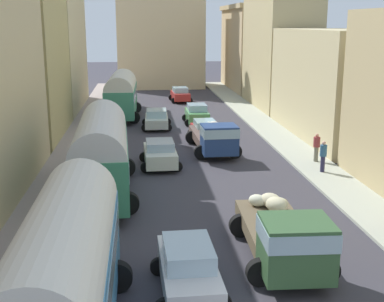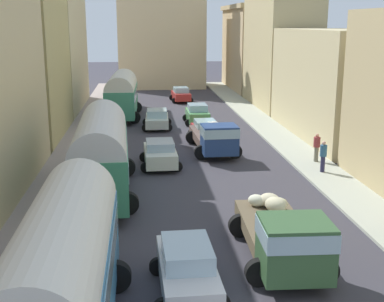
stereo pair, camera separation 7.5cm
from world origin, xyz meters
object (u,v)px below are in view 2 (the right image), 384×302
object	(u,v)px
parked_bus_0	(63,268)
car_1	(197,114)
parked_bus_2	(122,93)
pedestrian_1	(317,147)
car_2	(181,94)
car_3	(187,269)
cargo_truck_0	(284,235)
parked_bus_1	(101,150)
car_5	(157,119)
cargo_truck_1	(215,137)
car_0	(206,130)
car_4	(160,154)
pedestrian_0	(323,156)

from	to	relation	value
parked_bus_0	car_1	bearing A→B (deg)	77.47
parked_bus_2	pedestrian_1	distance (m)	20.52
car_2	car_3	xyz separation A→B (m)	(-2.95, -40.25, 0.04)
cargo_truck_0	parked_bus_1	bearing A→B (deg)	128.13
parked_bus_0	car_5	xyz separation A→B (m)	(3.27, 28.38, -1.42)
parked_bus_1	cargo_truck_1	world-z (taller)	parked_bus_1
cargo_truck_1	pedestrian_1	distance (m)	6.43
cargo_truck_0	car_1	distance (m)	26.30
car_1	car_0	bearing A→B (deg)	-90.90
parked_bus_2	cargo_truck_0	xyz separation A→B (m)	(6.40, -29.63, -1.01)
car_0	pedestrian_1	xyz separation A→B (m)	(5.78, -6.98, 0.31)
car_5	car_4	bearing A→B (deg)	-90.94
car_2	car_4	size ratio (longest dim) A/B	1.01
parked_bus_1	parked_bus_2	xyz separation A→B (m)	(0.30, 21.09, -0.03)
car_5	cargo_truck_0	bearing A→B (deg)	-81.85
cargo_truck_1	car_3	xyz separation A→B (m)	(-3.34, -17.45, -0.30)
car_2	cargo_truck_1	bearing A→B (deg)	-89.03
car_3	pedestrian_1	xyz separation A→B (m)	(9.03, 14.46, 0.22)
car_1	car_3	size ratio (longest dim) A/B	0.89
pedestrian_0	cargo_truck_1	bearing A→B (deg)	135.62
parked_bus_1	pedestrian_1	xyz separation A→B (m)	(12.29, 4.47, -1.17)
car_0	pedestrian_0	distance (m)	10.67
pedestrian_1	car_1	bearing A→B (deg)	113.17
parked_bus_2	cargo_truck_0	size ratio (longest dim) A/B	1.31
car_2	parked_bus_2	bearing A→B (deg)	-122.77
car_2	car_0	bearing A→B (deg)	-89.10
parked_bus_1	cargo_truck_1	size ratio (longest dim) A/B	1.30
car_2	cargo_truck_0	bearing A→B (deg)	-89.26
cargo_truck_0	pedestrian_1	xyz separation A→B (m)	(5.58, 13.01, -0.14)
parked_bus_1	car_2	size ratio (longest dim) A/B	2.46
parked_bus_0	parked_bus_2	world-z (taller)	parked_bus_2
car_3	car_5	size ratio (longest dim) A/B	1.09
pedestrian_0	car_4	bearing A→B (deg)	164.44
cargo_truck_1	pedestrian_0	bearing A→B (deg)	-44.38
car_0	car_1	distance (m)	6.31
car_2	car_4	bearing A→B (deg)	-97.17
parked_bus_1	pedestrian_1	world-z (taller)	parked_bus_1
car_1	pedestrian_1	world-z (taller)	pedestrian_1
car_1	car_2	world-z (taller)	car_1
parked_bus_2	car_0	world-z (taller)	parked_bus_2
parked_bus_2	car_4	distance (m)	16.63
cargo_truck_0	car_0	xyz separation A→B (m)	(-0.20, 19.99, -0.45)
car_4	cargo_truck_0	bearing A→B (deg)	-74.40
car_4	pedestrian_0	world-z (taller)	pedestrian_0
car_4	pedestrian_1	distance (m)	9.30
parked_bus_0	pedestrian_1	distance (m)	20.90
car_4	pedestrian_0	xyz separation A→B (m)	(8.91, -2.48, 0.29)
car_1	pedestrian_0	bearing A→B (deg)	-71.12
cargo_truck_0	cargo_truck_1	world-z (taller)	cargo_truck_0
cargo_truck_0	car_5	distance (m)	24.84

